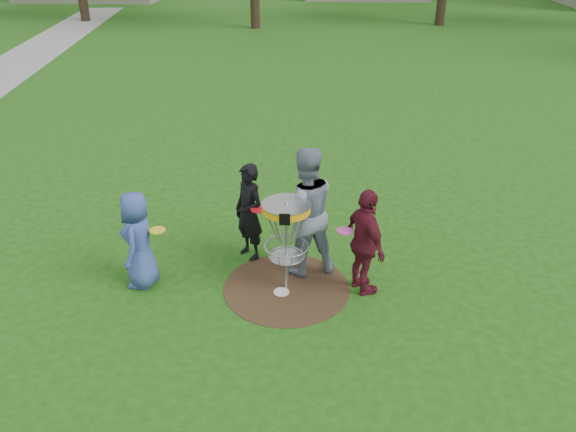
# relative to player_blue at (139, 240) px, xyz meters

# --- Properties ---
(ground) EXTENTS (100.00, 100.00, 0.00)m
(ground) POSITION_rel_player_blue_xyz_m (2.05, 0.00, -0.71)
(ground) COLOR #19470F
(ground) RESTS_ON ground
(dirt_patch) EXTENTS (1.80, 1.80, 0.01)m
(dirt_patch) POSITION_rel_player_blue_xyz_m (2.05, 0.00, -0.71)
(dirt_patch) COLOR #47331E
(dirt_patch) RESTS_ON ground
(player_blue) EXTENTS (0.46, 0.70, 1.43)m
(player_blue) POSITION_rel_player_blue_xyz_m (0.00, 0.00, 0.00)
(player_blue) COLOR #374999
(player_blue) RESTS_ON ground
(player_black) EXTENTS (0.65, 0.65, 1.52)m
(player_black) POSITION_rel_player_blue_xyz_m (1.43, 0.83, 0.05)
(player_black) COLOR black
(player_black) RESTS_ON ground
(player_grey) EXTENTS (1.13, 1.00, 1.94)m
(player_grey) POSITION_rel_player_blue_xyz_m (2.27, 0.50, 0.26)
(player_grey) COLOR gray
(player_grey) RESTS_ON ground
(player_maroon) EXTENTS (0.74, 0.98, 1.55)m
(player_maroon) POSITION_rel_player_blue_xyz_m (3.11, 0.02, 0.06)
(player_maroon) COLOR #5A1424
(player_maroon) RESTS_ON ground
(disc_on_grass) EXTENTS (0.22, 0.22, 0.02)m
(disc_on_grass) POSITION_rel_player_blue_xyz_m (1.99, -0.12, -0.70)
(disc_on_grass) COLOR silver
(disc_on_grass) RESTS_ON ground
(disc_golf_basket) EXTENTS (0.66, 0.67, 1.38)m
(disc_golf_basket) POSITION_rel_player_blue_xyz_m (2.05, 0.00, 0.31)
(disc_golf_basket) COLOR #9EA0A5
(disc_golf_basket) RESTS_ON ground
(held_discs) EXTENTS (2.77, 0.82, 0.33)m
(held_discs) POSITION_rel_player_blue_xyz_m (1.72, 0.22, 0.27)
(held_discs) COLOR yellow
(held_discs) RESTS_ON ground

